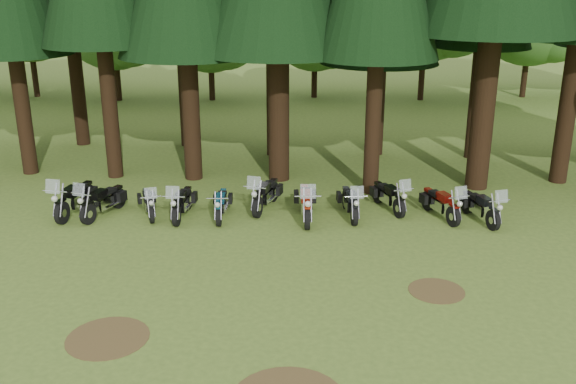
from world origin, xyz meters
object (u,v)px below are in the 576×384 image
motorcycle_8 (389,197)px  motorcycle_5 (265,195)px  motorcycle_0 (75,199)px  motorcycle_4 (221,205)px  motorcycle_1 (103,202)px  motorcycle_3 (182,203)px  motorcycle_7 (350,203)px  motorcycle_10 (480,208)px  motorcycle_2 (149,203)px  motorcycle_6 (306,204)px  motorcycle_9 (441,204)px

motorcycle_8 → motorcycle_5: bearing=159.9°
motorcycle_0 → motorcycle_4: size_ratio=1.21×
motorcycle_5 → motorcycle_1: bearing=-156.2°
motorcycle_3 → motorcycle_8: (6.70, 0.94, -0.01)m
motorcycle_0 → motorcycle_7: size_ratio=1.13×
motorcycle_7 → motorcycle_10: size_ratio=1.02×
motorcycle_2 → motorcycle_10: (10.60, -0.05, 0.04)m
motorcycle_8 → motorcycle_10: (2.79, -0.90, 0.00)m
motorcycle_2 → motorcycle_10: bearing=-21.1°
motorcycle_4 → motorcycle_7: size_ratio=0.93×
motorcycle_0 → motorcycle_3: bearing=6.9°
motorcycle_0 → motorcycle_5: (6.15, 0.75, -0.03)m
motorcycle_3 → motorcycle_6: 3.98m
motorcycle_4 → motorcycle_1: bearing=178.2°
motorcycle_4 → motorcycle_6: motorcycle_6 is taller
motorcycle_5 → motorcycle_8: bearing=15.9°
motorcycle_7 → motorcycle_10: (4.09, -0.24, 0.00)m
motorcycle_2 → motorcycle_5: (3.74, 0.76, 0.07)m
motorcycle_4 → motorcycle_8: bearing=7.4°
motorcycle_0 → motorcycle_1: 0.96m
motorcycle_7 → motorcycle_9: motorcycle_9 is taller
motorcycle_1 → motorcycle_2: (1.46, 0.08, -0.06)m
motorcycle_4 → motorcycle_7: bearing=1.2°
motorcycle_0 → motorcycle_9: size_ratio=1.15×
motorcycle_2 → motorcycle_8: bearing=-14.6°
motorcycle_6 → motorcycle_7: 1.45m
motorcycle_4 → motorcycle_8: size_ratio=0.97×
motorcycle_1 → motorcycle_2: 1.46m
motorcycle_2 → motorcycle_9: bearing=-19.7°
motorcycle_1 → motorcycle_2: bearing=22.4°
motorcycle_8 → motorcycle_0: bearing=163.3°
motorcycle_4 → motorcycle_2: bearing=176.5°
motorcycle_5 → motorcycle_9: motorcycle_5 is taller
motorcycle_3 → motorcycle_10: 9.49m
motorcycle_1 → motorcycle_6: bearing=19.1°
motorcycle_4 → motorcycle_5: 1.59m
motorcycle_4 → motorcycle_10: (8.23, 0.01, 0.04)m
motorcycle_7 → motorcycle_0: bearing=173.4°
motorcycle_4 → motorcycle_3: bearing=179.2°
motorcycle_1 → motorcycle_9: 10.87m
motorcycle_3 → motorcycle_5: bearing=20.5°
motorcycle_5 → motorcycle_2: bearing=-153.9°
motorcycle_3 → motorcycle_9: bearing=4.5°
motorcycle_9 → motorcycle_1: bearing=160.4°
motorcycle_1 → motorcycle_10: bearing=19.4°
motorcycle_5 → motorcycle_0: bearing=-158.5°
motorcycle_0 → motorcycle_5: bearing=15.4°
motorcycle_6 → motorcycle_7: size_ratio=1.13×
motorcycle_8 → motorcycle_7: bearing=-174.4°
motorcycle_5 → motorcycle_10: (6.87, -0.81, -0.03)m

